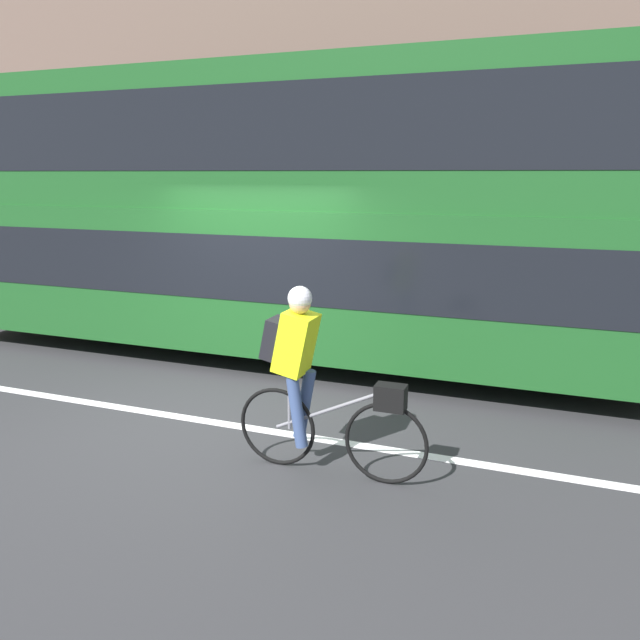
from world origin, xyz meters
TOP-DOWN VIEW (x-y plane):
  - ground_plane at (0.00, 0.00)m, footprint 80.00×80.00m
  - road_center_line at (0.00, -0.10)m, footprint 50.00×0.14m
  - sidewalk_curb at (0.00, 5.59)m, footprint 60.00×2.18m
  - building_facade at (0.00, 6.83)m, footprint 60.00×0.30m
  - bus at (-0.15, 2.60)m, footprint 10.39×2.58m
  - cyclist_on_bike at (1.58, -0.76)m, footprint 1.77×0.32m
  - trash_bin at (0.90, 5.48)m, footprint 0.54×0.54m

SIDE VIEW (x-z plane):
  - ground_plane at x=0.00m, z-range 0.00..0.00m
  - road_center_line at x=0.00m, z-range 0.00..0.01m
  - sidewalk_curb at x=0.00m, z-range 0.00..0.12m
  - trash_bin at x=0.90m, z-range 0.12..1.01m
  - cyclist_on_bike at x=1.58m, z-range 0.06..1.75m
  - bus at x=-0.15m, z-range 0.21..4.18m
  - building_facade at x=0.00m, z-range 0.00..7.39m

